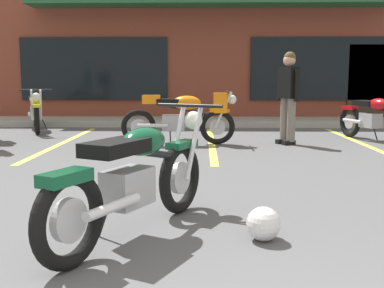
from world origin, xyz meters
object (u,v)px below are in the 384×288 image
at_px(motorcycle_foreground_classic, 136,177).
at_px(person_in_shorts_foreground, 288,92).
at_px(helmet_on_pavement, 263,224).
at_px(motorcycle_blue_standard, 36,111).
at_px(motorcycle_red_sportbike, 374,117).
at_px(motorcycle_silver_naked, 184,116).

height_order(motorcycle_foreground_classic, person_in_shorts_foreground, person_in_shorts_foreground).
bearing_deg(helmet_on_pavement, motorcycle_blue_standard, 120.38).
distance_m(motorcycle_red_sportbike, motorcycle_blue_standard, 7.23).
bearing_deg(person_in_shorts_foreground, motorcycle_blue_standard, 159.35).
bearing_deg(motorcycle_silver_naked, motorcycle_foreground_classic, -92.02).
bearing_deg(motorcycle_blue_standard, motorcycle_foreground_classic, -65.32).
distance_m(motorcycle_foreground_classic, motorcycle_silver_naked, 5.06).
bearing_deg(person_in_shorts_foreground, motorcycle_silver_naked, -177.77).
relative_size(motorcycle_blue_standard, person_in_shorts_foreground, 1.21).
bearing_deg(motorcycle_silver_naked, motorcycle_blue_standard, 148.87).
relative_size(motorcycle_blue_standard, helmet_on_pavement, 7.76).
bearing_deg(motorcycle_red_sportbike, helmet_on_pavement, -116.53).
height_order(motorcycle_red_sportbike, person_in_shorts_foreground, person_in_shorts_foreground).
relative_size(person_in_shorts_foreground, helmet_on_pavement, 6.44).
relative_size(motorcycle_foreground_classic, motorcycle_silver_naked, 0.92).
relative_size(motorcycle_silver_naked, person_in_shorts_foreground, 1.26).
height_order(person_in_shorts_foreground, helmet_on_pavement, person_in_shorts_foreground).
xyz_separation_m(motorcycle_silver_naked, person_in_shorts_foreground, (1.89, 0.07, 0.42)).
relative_size(motorcycle_silver_naked, motorcycle_blue_standard, 1.04).
xyz_separation_m(person_in_shorts_foreground, helmet_on_pavement, (-1.10, -5.23, -0.82)).
bearing_deg(motorcycle_red_sportbike, motorcycle_blue_standard, 166.85).
bearing_deg(helmet_on_pavement, motorcycle_foreground_classic, 173.70).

